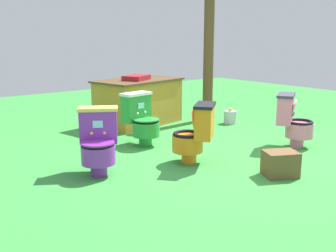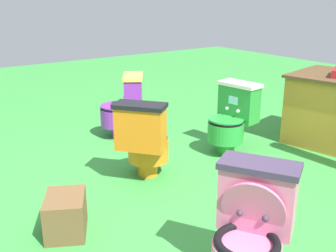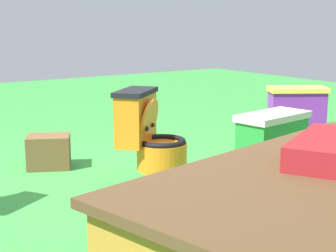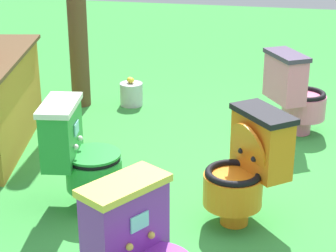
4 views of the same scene
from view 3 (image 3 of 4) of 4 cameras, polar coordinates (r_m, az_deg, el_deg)
The scene contains 5 objects.
ground at distance 3.94m, azimuth -7.83°, elevation -6.89°, with size 14.00×14.00×0.00m, color green.
toilet_orange at distance 3.91m, azimuth -1.97°, elevation -1.27°, with size 0.62×0.64×0.73m.
toilet_green at distance 3.11m, azimuth 9.34°, elevation -4.84°, with size 0.47×0.54×0.73m.
toilet_purple at distance 4.30m, azimuth 13.12°, elevation -0.44°, with size 0.60×0.63×0.73m.
small_crate at distance 4.57m, azimuth -12.66°, elevation -2.70°, with size 0.35×0.27×0.28m, color brown.
Camera 3 is at (1.68, 3.35, 1.23)m, focal length 56.84 mm.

